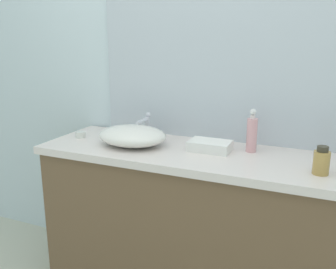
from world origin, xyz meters
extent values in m
cube|color=silver|center=(0.00, 0.73, 1.30)|extent=(6.00, 0.06, 2.60)
cube|color=brown|center=(0.06, 0.42, 0.41)|extent=(1.74, 0.49, 0.82)
cube|color=silver|center=(0.06, 0.42, 0.84)|extent=(1.78, 0.53, 0.04)
cube|color=#B2BCC6|center=(0.06, 0.69, 1.47)|extent=(1.46, 0.01, 1.22)
ellipsoid|color=white|center=(-0.35, 0.40, 0.91)|extent=(0.38, 0.30, 0.10)
cylinder|color=silver|center=(-0.35, 0.58, 0.92)|extent=(0.03, 0.03, 0.12)
cylinder|color=silver|center=(-0.35, 0.52, 0.97)|extent=(0.02, 0.12, 0.02)
sphere|color=silver|center=(-0.35, 0.59, 0.99)|extent=(0.03, 0.03, 0.03)
cylinder|color=#D89CA1|center=(0.26, 0.54, 0.94)|extent=(0.05, 0.05, 0.17)
cylinder|color=silver|center=(0.26, 0.54, 1.04)|extent=(0.02, 0.02, 0.02)
sphere|color=silver|center=(0.26, 0.54, 1.07)|extent=(0.03, 0.03, 0.03)
cylinder|color=silver|center=(0.26, 0.53, 1.07)|extent=(0.01, 0.02, 0.01)
cylinder|color=#AB8744|center=(0.60, 0.33, 0.91)|extent=(0.07, 0.07, 0.10)
cylinder|color=#373325|center=(0.60, 0.33, 0.97)|extent=(0.05, 0.05, 0.02)
cylinder|color=silver|center=(-0.71, 0.41, 0.88)|extent=(0.06, 0.06, 0.03)
cube|color=white|center=(0.06, 0.47, 0.88)|extent=(0.21, 0.14, 0.05)
camera|label=1|loc=(0.61, -1.32, 1.44)|focal=40.23mm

